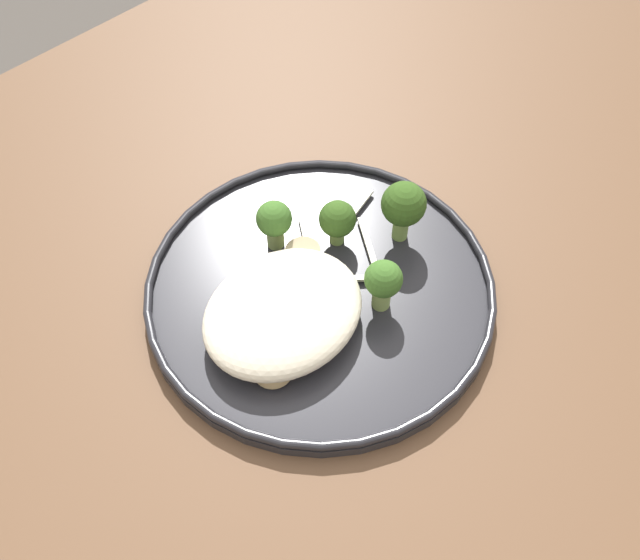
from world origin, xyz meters
The scene contains 16 objects.
wooden_dining_table centered at (0.00, 0.00, 0.66)m, with size 1.40×1.00×0.74m.
dinner_plate centered at (-0.02, -0.05, 0.75)m, with size 0.29×0.29×0.02m.
noodle_bed centered at (0.02, -0.04, 0.77)m, with size 0.13×0.11×0.04m.
seared_scallop_left_edge centered at (0.03, -0.04, 0.76)m, with size 0.03×0.03×0.01m.
seared_scallop_half_hidden centered at (0.02, -0.06, 0.76)m, with size 0.03×0.03×0.02m.
seared_scallop_tiny_bay centered at (0.00, -0.03, 0.76)m, with size 0.03×0.03×0.02m.
seared_scallop_front_small centered at (0.06, -0.02, 0.76)m, with size 0.03×0.03×0.01m.
seared_scallop_on_noodles centered at (-0.03, -0.07, 0.76)m, with size 0.03×0.03×0.02m.
broccoli_floret_small_sprig centered at (-0.07, -0.07, 0.78)m, with size 0.03×0.03×0.04m.
broccoli_floret_rear_charred centered at (-0.05, 0.00, 0.78)m, with size 0.03×0.03×0.05m.
broccoli_floret_split_head centered at (-0.11, -0.04, 0.79)m, with size 0.04×0.04×0.06m.
broccoli_floret_near_rim centered at (-0.03, -0.11, 0.78)m, with size 0.03×0.03×0.05m.
onion_sliver_short_strip centered at (-0.08, -0.05, 0.75)m, with size 0.06×0.01×0.00m, color silver.
onion_sliver_pale_crescent centered at (-0.05, -0.09, 0.75)m, with size 0.05×0.01×0.00m, color silver.
onion_sliver_long_sliver centered at (-0.11, -0.08, 0.75)m, with size 0.04×0.01×0.00m, color silver.
onion_sliver_curled_piece centered at (-0.04, -0.03, 0.75)m, with size 0.05×0.01×0.00m, color silver.
Camera 1 is at (0.22, 0.19, 1.23)m, focal length 39.77 mm.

